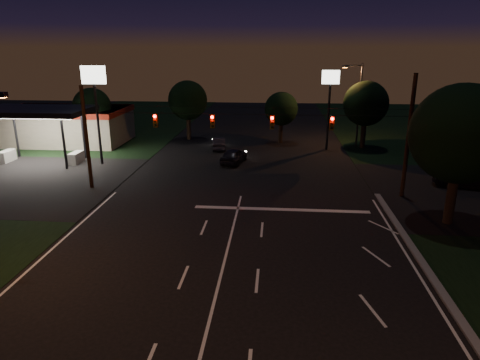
# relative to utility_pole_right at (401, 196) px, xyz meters

# --- Properties ---
(ground) EXTENTS (140.00, 140.00, 0.00)m
(ground) POSITION_rel_utility_pole_right_xyz_m (-12.00, -15.00, 0.00)
(ground) COLOR black
(ground) RESTS_ON ground
(cross_street_left) EXTENTS (20.00, 16.00, 0.02)m
(cross_street_left) POSITION_rel_utility_pole_right_xyz_m (-32.00, 1.00, 0.00)
(cross_street_left) COLOR black
(cross_street_left) RESTS_ON ground
(stop_bar) EXTENTS (12.00, 0.50, 0.01)m
(stop_bar) POSITION_rel_utility_pole_right_xyz_m (-9.00, -3.50, 0.01)
(stop_bar) COLOR silver
(stop_bar) RESTS_ON ground
(utility_pole_right) EXTENTS (0.30, 0.30, 9.00)m
(utility_pole_right) POSITION_rel_utility_pole_right_xyz_m (0.00, 0.00, 0.00)
(utility_pole_right) COLOR black
(utility_pole_right) RESTS_ON ground
(utility_pole_left) EXTENTS (0.28, 0.28, 8.00)m
(utility_pole_left) POSITION_rel_utility_pole_right_xyz_m (-24.00, 0.00, 0.00)
(utility_pole_left) COLOR black
(utility_pole_left) RESTS_ON ground
(signal_span) EXTENTS (24.00, 0.40, 1.56)m
(signal_span) POSITION_rel_utility_pole_right_xyz_m (-12.00, -0.04, 5.50)
(signal_span) COLOR black
(signal_span) RESTS_ON ground
(gas_station) EXTENTS (14.20, 16.10, 5.25)m
(gas_station) POSITION_rel_utility_pole_right_xyz_m (-33.86, 15.39, 2.38)
(gas_station) COLOR gray
(gas_station) RESTS_ON ground
(pole_sign_left_near) EXTENTS (2.20, 0.30, 9.10)m
(pole_sign_left_near) POSITION_rel_utility_pole_right_xyz_m (-26.00, 7.00, 6.98)
(pole_sign_left_near) COLOR black
(pole_sign_left_near) RESTS_ON ground
(pole_sign_right) EXTENTS (1.80, 0.30, 8.40)m
(pole_sign_right) POSITION_rel_utility_pole_right_xyz_m (-4.00, 15.00, 6.24)
(pole_sign_right) COLOR black
(pole_sign_right) RESTS_ON ground
(street_light_right_far) EXTENTS (2.20, 0.35, 9.00)m
(street_light_right_far) POSITION_rel_utility_pole_right_xyz_m (-0.76, 17.00, 5.24)
(street_light_right_far) COLOR black
(street_light_right_far) RESTS_ON ground
(tree_right_near) EXTENTS (6.00, 6.00, 8.76)m
(tree_right_near) POSITION_rel_utility_pole_right_xyz_m (1.53, -4.83, 5.68)
(tree_right_near) COLOR black
(tree_right_near) RESTS_ON ground
(tree_far_a) EXTENTS (4.20, 4.20, 6.42)m
(tree_far_a) POSITION_rel_utility_pole_right_xyz_m (-29.98, 15.12, 4.26)
(tree_far_a) COLOR black
(tree_far_a) RESTS_ON ground
(tree_far_b) EXTENTS (4.60, 4.60, 6.98)m
(tree_far_b) POSITION_rel_utility_pole_right_xyz_m (-19.98, 19.13, 4.61)
(tree_far_b) COLOR black
(tree_far_b) RESTS_ON ground
(tree_far_c) EXTENTS (3.80, 3.80, 5.86)m
(tree_far_c) POSITION_rel_utility_pole_right_xyz_m (-8.98, 18.10, 3.90)
(tree_far_c) COLOR black
(tree_far_c) RESTS_ON ground
(tree_far_d) EXTENTS (4.80, 4.80, 7.30)m
(tree_far_d) POSITION_rel_utility_pole_right_xyz_m (0.02, 16.13, 4.83)
(tree_far_d) COLOR black
(tree_far_d) RESTS_ON ground
(tree_far_e) EXTENTS (4.00, 4.00, 6.18)m
(tree_far_e) POSITION_rel_utility_pole_right_xyz_m (8.02, 14.11, 4.11)
(tree_far_e) COLOR black
(tree_far_e) RESTS_ON ground
(car_oncoming_a) EXTENTS (2.59, 4.51, 1.45)m
(car_oncoming_a) POSITION_rel_utility_pole_right_xyz_m (-13.51, 8.50, 0.72)
(car_oncoming_a) COLOR black
(car_oncoming_a) RESTS_ON ground
(car_oncoming_b) EXTENTS (1.95, 4.04, 1.28)m
(car_oncoming_b) POSITION_rel_utility_pole_right_xyz_m (-15.73, 14.18, 0.64)
(car_oncoming_b) COLOR black
(car_oncoming_b) RESTS_ON ground
(car_cross) EXTENTS (5.47, 3.17, 1.49)m
(car_cross) POSITION_rel_utility_pole_right_xyz_m (5.75, 2.65, 0.74)
(car_cross) COLOR black
(car_cross) RESTS_ON ground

